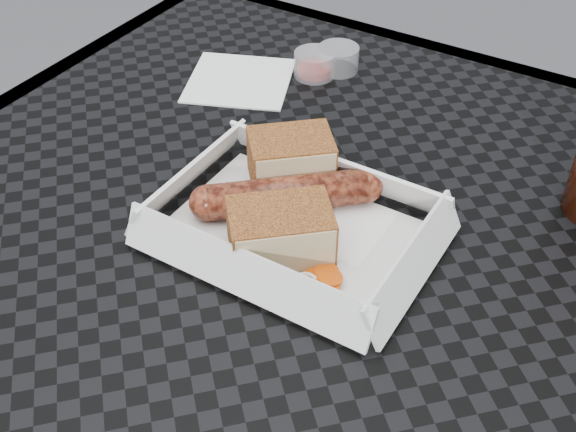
% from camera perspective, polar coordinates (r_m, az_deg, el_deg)
% --- Properties ---
extents(patio_table, '(0.80, 0.80, 0.74)m').
position_cam_1_polar(patio_table, '(0.73, -0.08, -4.40)').
color(patio_table, black).
rests_on(patio_table, ground).
extents(food_tray, '(0.22, 0.15, 0.00)m').
position_cam_1_polar(food_tray, '(0.66, 0.45, -1.35)').
color(food_tray, white).
rests_on(food_tray, patio_table).
extents(bratwurst, '(0.15, 0.13, 0.03)m').
position_cam_1_polar(bratwurst, '(0.67, -0.05, 1.73)').
color(bratwurst, brown).
rests_on(bratwurst, food_tray).
extents(bread_near, '(0.10, 0.10, 0.05)m').
position_cam_1_polar(bread_near, '(0.70, 0.23, 4.50)').
color(bread_near, '#945725').
rests_on(bread_near, food_tray).
extents(bread_far, '(0.11, 0.10, 0.05)m').
position_cam_1_polar(bread_far, '(0.63, -0.60, -1.21)').
color(bread_far, '#945725').
rests_on(bread_far, food_tray).
extents(veg_garnish, '(0.03, 0.03, 0.00)m').
position_cam_1_polar(veg_garnish, '(0.61, 2.45, -5.46)').
color(veg_garnish, '#D44A09').
rests_on(veg_garnish, food_tray).
extents(napkin, '(0.16, 0.16, 0.00)m').
position_cam_1_polar(napkin, '(0.89, -3.85, 10.65)').
color(napkin, white).
rests_on(napkin, patio_table).
extents(condiment_cup_sauce, '(0.05, 0.05, 0.03)m').
position_cam_1_polar(condiment_cup_sauce, '(0.89, 2.10, 11.90)').
color(condiment_cup_sauce, maroon).
rests_on(condiment_cup_sauce, patio_table).
extents(condiment_cup_empty, '(0.05, 0.05, 0.03)m').
position_cam_1_polar(condiment_cup_empty, '(0.90, 3.99, 12.31)').
color(condiment_cup_empty, silver).
rests_on(condiment_cup_empty, patio_table).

